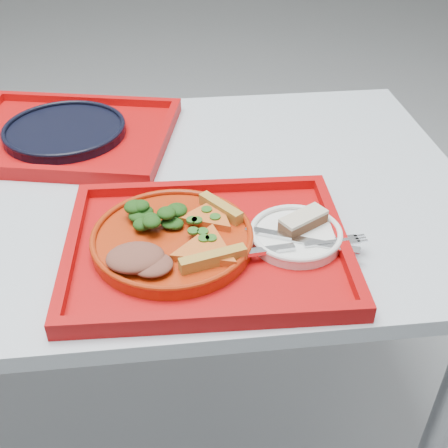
{
  "coord_description": "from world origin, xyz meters",
  "views": [
    {
      "loc": [
        0.23,
        -0.92,
        1.33
      ],
      "look_at": [
        0.31,
        -0.18,
        0.78
      ],
      "focal_mm": 45.0,
      "sensor_mm": 36.0,
      "label": 1
    }
  ],
  "objects_px": {
    "tray_far": "(66,137)",
    "dinner_plate": "(173,241)",
    "navy_plate": "(65,132)",
    "tray_main": "(207,249)",
    "dessert_bar": "(303,221)"
  },
  "relations": [
    {
      "from": "tray_far",
      "to": "dessert_bar",
      "type": "distance_m",
      "value": 0.59
    },
    {
      "from": "dinner_plate",
      "to": "dessert_bar",
      "type": "distance_m",
      "value": 0.22
    },
    {
      "from": "navy_plate",
      "to": "tray_main",
      "type": "bearing_deg",
      "value": -57.07
    },
    {
      "from": "dinner_plate",
      "to": "dessert_bar",
      "type": "relative_size",
      "value": 2.96
    },
    {
      "from": "tray_main",
      "to": "dinner_plate",
      "type": "height_order",
      "value": "dinner_plate"
    },
    {
      "from": "tray_main",
      "to": "dinner_plate",
      "type": "bearing_deg",
      "value": 171.82
    },
    {
      "from": "tray_main",
      "to": "dinner_plate",
      "type": "distance_m",
      "value": 0.06
    },
    {
      "from": "tray_main",
      "to": "dinner_plate",
      "type": "xyz_separation_m",
      "value": [
        -0.05,
        0.01,
        0.02
      ]
    },
    {
      "from": "dinner_plate",
      "to": "navy_plate",
      "type": "height_order",
      "value": "dinner_plate"
    },
    {
      "from": "tray_main",
      "to": "navy_plate",
      "type": "distance_m",
      "value": 0.5
    },
    {
      "from": "tray_far",
      "to": "dinner_plate",
      "type": "bearing_deg",
      "value": -49.69
    },
    {
      "from": "tray_main",
      "to": "dinner_plate",
      "type": "relative_size",
      "value": 1.73
    },
    {
      "from": "dinner_plate",
      "to": "navy_plate",
      "type": "distance_m",
      "value": 0.46
    },
    {
      "from": "tray_far",
      "to": "navy_plate",
      "type": "xyz_separation_m",
      "value": [
        0.0,
        0.0,
        0.01
      ]
    },
    {
      "from": "dessert_bar",
      "to": "dinner_plate",
      "type": "bearing_deg",
      "value": 151.58
    }
  ]
}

